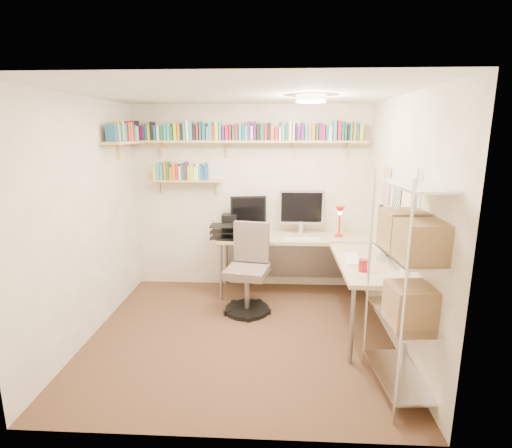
{
  "coord_description": "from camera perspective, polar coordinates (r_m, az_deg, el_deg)",
  "views": [
    {
      "loc": [
        0.37,
        -3.93,
        2.15
      ],
      "look_at": [
        0.14,
        0.55,
        1.11
      ],
      "focal_mm": 28.0,
      "sensor_mm": 36.0,
      "label": 1
    }
  ],
  "objects": [
    {
      "name": "corner_desk",
      "position": [
        5.04,
        6.62,
        -2.56
      ],
      "size": [
        2.15,
        2.05,
        1.4
      ],
      "color": "beige",
      "rests_on": "ground"
    },
    {
      "name": "wall_shelves",
      "position": [
        5.29,
        -5.7,
        11.64
      ],
      "size": [
        3.12,
        1.09,
        0.8
      ],
      "color": "tan",
      "rests_on": "ground"
    },
    {
      "name": "wire_rack",
      "position": [
        3.36,
        21.15,
        -5.47
      ],
      "size": [
        0.46,
        0.83,
        1.85
      ],
      "rotation": [
        0.0,
        0.0,
        0.09
      ],
      "color": "silver",
      "rests_on": "ground"
    },
    {
      "name": "ground",
      "position": [
        4.49,
        -2.21,
        -15.49
      ],
      "size": [
        3.2,
        3.2,
        0.0
      ],
      "primitive_type": "plane",
      "color": "#4E2C21",
      "rests_on": "ground"
    },
    {
      "name": "room_shell",
      "position": [
        3.99,
        -2.34,
        4.43
      ],
      "size": [
        3.24,
        3.04,
        2.52
      ],
      "color": "beige",
      "rests_on": "ground"
    },
    {
      "name": "office_chair",
      "position": [
        4.87,
        -1.1,
        -7.29
      ],
      "size": [
        0.57,
        0.59,
        1.08
      ],
      "rotation": [
        0.0,
        0.0,
        -0.19
      ],
      "color": "black",
      "rests_on": "ground"
    }
  ]
}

